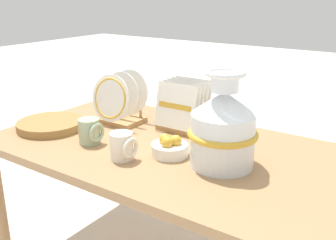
% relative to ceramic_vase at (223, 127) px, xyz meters
% --- Properties ---
extents(display_table, '(1.46, 0.83, 0.58)m').
position_rel_ceramic_vase_xyz_m(display_table, '(-0.26, 0.04, -0.20)').
color(display_table, '#9E754C').
rests_on(display_table, ground_plane).
extents(ceramic_vase, '(0.25, 0.25, 0.35)m').
position_rel_ceramic_vase_xyz_m(ceramic_vase, '(0.00, 0.00, 0.00)').
color(ceramic_vase, silver).
rests_on(ceramic_vase, display_table).
extents(dish_rack_round_plates, '(0.22, 0.19, 0.24)m').
position_rel_ceramic_vase_xyz_m(dish_rack_round_plates, '(-0.62, 0.15, -0.05)').
color(dish_rack_round_plates, tan).
rests_on(dish_rack_round_plates, display_table).
extents(dish_rack_square_plates, '(0.20, 0.18, 0.22)m').
position_rel_ceramic_vase_xyz_m(dish_rack_square_plates, '(-0.32, 0.25, -0.06)').
color(dish_rack_square_plates, tan).
rests_on(dish_rack_square_plates, display_table).
extents(wicker_charger_stack, '(0.30, 0.30, 0.04)m').
position_rel_ceramic_vase_xyz_m(wicker_charger_stack, '(-0.83, -0.09, -0.13)').
color(wicker_charger_stack, olive).
rests_on(wicker_charger_stack, display_table).
extents(mug_sage_glaze, '(0.09, 0.09, 0.10)m').
position_rel_ceramic_vase_xyz_m(mug_sage_glaze, '(-0.54, -0.12, -0.09)').
color(mug_sage_glaze, '#9EB28E').
rests_on(mug_sage_glaze, display_table).
extents(mug_cream_glaze, '(0.09, 0.09, 0.10)m').
position_rel_ceramic_vase_xyz_m(mug_cream_glaze, '(-0.33, -0.17, -0.09)').
color(mug_cream_glaze, silver).
rests_on(mug_cream_glaze, display_table).
extents(fruit_bowl, '(0.14, 0.14, 0.08)m').
position_rel_ceramic_vase_xyz_m(fruit_bowl, '(-0.20, -0.04, -0.12)').
color(fruit_bowl, white).
rests_on(fruit_bowl, display_table).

